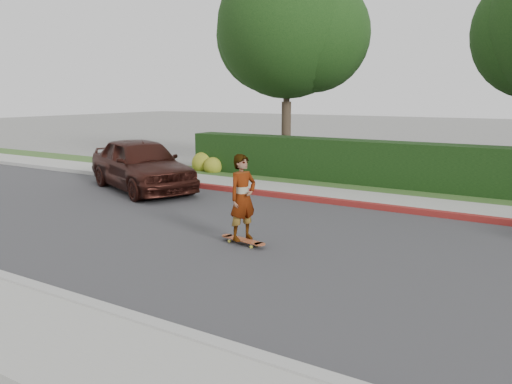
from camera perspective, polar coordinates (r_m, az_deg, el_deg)
ground at (r=9.08m, az=20.32°, el=-8.75°), size 120.00×120.00×0.00m
road at (r=9.07m, az=20.32°, el=-8.73°), size 60.00×8.00×0.01m
curb_far at (r=12.96m, az=23.95°, el=-2.80°), size 60.00×0.20×0.15m
curb_red_section at (r=14.42m, az=3.93°, el=-0.50°), size 12.00×0.21×0.15m
sidewalk_far at (r=13.83m, az=24.46°, el=-2.07°), size 60.00×1.60×0.12m
planting_strip at (r=15.40m, az=25.22°, el=-0.92°), size 60.00×1.60×0.10m
hedge at (r=16.43m, az=15.24°, el=2.94°), size 15.00×1.00×1.50m
flowering_shrub at (r=19.23m, az=-5.70°, el=3.17°), size 1.40×1.00×0.90m
tree_left at (r=19.49m, az=3.83°, el=17.84°), size 5.99×5.21×8.00m
skateboard at (r=10.06m, az=-1.49°, el=-5.52°), size 1.14×0.40×0.10m
skateboarder at (r=9.84m, az=-1.52°, el=-0.63°), size 0.58×0.72×1.72m
car_maroon at (r=16.05m, az=-12.99°, el=3.14°), size 5.23×3.72×1.65m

